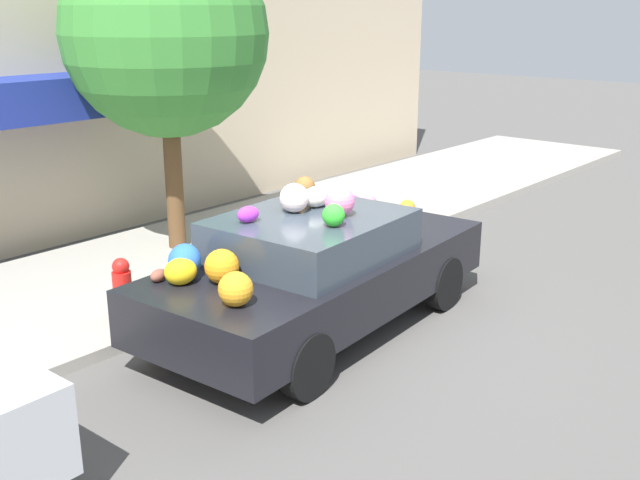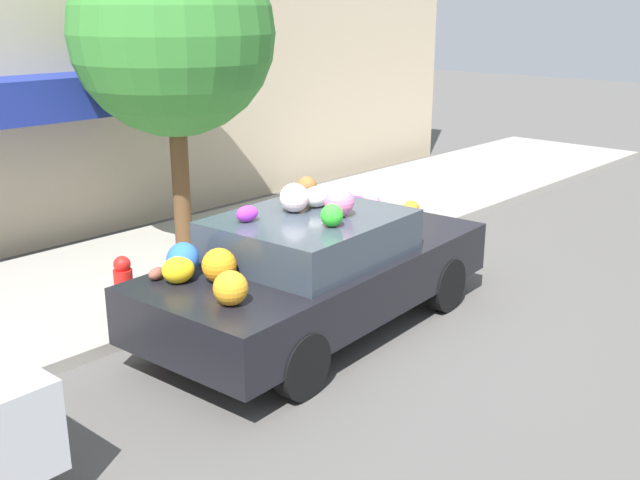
% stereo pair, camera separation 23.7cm
% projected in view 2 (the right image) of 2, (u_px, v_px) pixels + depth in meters
% --- Properties ---
extents(ground_plane, '(60.00, 60.00, 0.00)m').
position_uv_depth(ground_plane, '(321.00, 328.00, 8.08)').
color(ground_plane, '#565451').
extents(sidewalk_curb, '(24.00, 3.20, 0.13)m').
position_uv_depth(sidewalk_curb, '(170.00, 266.00, 9.81)').
color(sidewalk_curb, '#9E998E').
rests_on(sidewalk_curb, ground).
extents(building_facade, '(18.00, 1.20, 5.46)m').
position_uv_depth(building_facade, '(56.00, 54.00, 10.38)').
color(building_facade, '#C6B293').
rests_on(building_facade, ground).
extents(street_tree, '(2.66, 2.66, 4.19)m').
position_uv_depth(street_tree, '(173.00, 34.00, 9.62)').
color(street_tree, brown).
rests_on(street_tree, sidewalk_curb).
extents(fire_hydrant, '(0.20, 0.20, 0.70)m').
position_uv_depth(fire_hydrant, '(124.00, 288.00, 7.91)').
color(fire_hydrant, red).
rests_on(fire_hydrant, sidewalk_curb).
extents(art_car, '(4.24, 2.06, 1.60)m').
position_uv_depth(art_car, '(316.00, 267.00, 7.85)').
color(art_car, black).
rests_on(art_car, ground).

